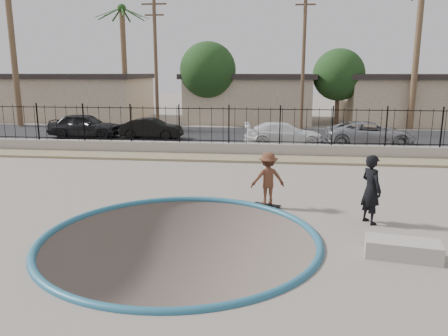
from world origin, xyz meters
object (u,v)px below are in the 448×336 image
at_px(videographer, 371,189).
at_px(car_d, 370,134).
at_px(concrete_ledge, 403,249).
at_px(car_c, 284,134).
at_px(car_b, 151,128).
at_px(skater, 268,182).
at_px(skateboard, 267,205).
at_px(car_a, 85,125).

distance_m(videographer, car_d, 13.30).
height_order(concrete_ledge, car_c, car_c).
bearing_deg(car_b, skater, -149.18).
distance_m(car_b, car_d, 12.86).
relative_size(car_c, car_d, 0.91).
bearing_deg(car_c, concrete_ledge, -176.34).
distance_m(skateboard, car_a, 17.55).
bearing_deg(concrete_ledge, skater, 132.03).
bearing_deg(skateboard, skater, 110.38).
relative_size(concrete_ledge, car_a, 0.36).
distance_m(videographer, car_a, 20.31).
height_order(skateboard, car_a, car_a).
relative_size(skater, car_b, 0.42).
xyz_separation_m(car_c, car_d, (4.73, 0.43, 0.04)).
bearing_deg(videographer, car_b, 7.51).
bearing_deg(car_a, skateboard, -139.97).
relative_size(skateboard, videographer, 0.46).
relative_size(videographer, car_d, 0.39).
height_order(videographer, concrete_ledge, videographer).
height_order(skateboard, car_c, car_c).
bearing_deg(concrete_ledge, skateboard, 132.03).
height_order(skateboard, car_b, car_b).
bearing_deg(videographer, concrete_ledge, 158.67).
distance_m(videographer, car_b, 17.51).
bearing_deg(car_a, car_c, -99.15).
distance_m(skater, skateboard, 0.74).
distance_m(skater, car_c, 11.49).
distance_m(car_a, car_b, 4.28).
bearing_deg(videographer, skateboard, 39.67).
bearing_deg(videographer, car_a, 17.37).
bearing_deg(car_a, videographer, -136.20).
xyz_separation_m(videographer, car_d, (2.58, 13.04, -0.24)).
height_order(videographer, car_d, videographer).
distance_m(skater, concrete_ledge, 4.65).
xyz_separation_m(skateboard, car_d, (5.40, 11.90, 0.65)).
relative_size(videographer, car_a, 0.43).
xyz_separation_m(videographer, concrete_ledge, (0.28, -2.28, -0.75)).
bearing_deg(car_a, car_d, -95.70).
xyz_separation_m(skater, videographer, (2.81, -1.14, 0.15)).
height_order(concrete_ledge, car_b, car_b).
distance_m(skateboard, car_b, 15.04).
xyz_separation_m(skater, car_b, (-7.41, 13.07, -0.14)).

